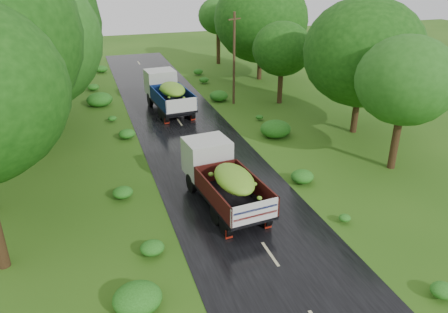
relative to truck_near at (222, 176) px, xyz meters
name	(u,v)px	position (x,y,z in m)	size (l,w,h in m)	color
road	(260,240)	(0.58, -3.37, -1.44)	(6.50, 80.00, 0.02)	black
road_lines	(252,227)	(0.58, -2.37, -1.43)	(0.12, 69.60, 0.00)	#BFB78C
truck_near	(222,176)	(0.00, 0.00, 0.00)	(2.76, 6.30, 2.57)	black
truck_far	(167,91)	(0.38, 14.44, 0.07)	(2.76, 6.57, 2.70)	black
utility_pole	(234,58)	(5.70, 14.51, 2.18)	(1.16, 0.58, 7.05)	#382616
trees_left	(5,29)	(-9.57, 12.14, 5.35)	(7.26, 32.06, 9.87)	black
trees_right	(294,37)	(10.34, 13.78, 3.65)	(5.77, 30.97, 7.38)	black
shrubs	(202,150)	(0.58, 5.63, -1.10)	(11.90, 44.00, 0.70)	#1F5915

